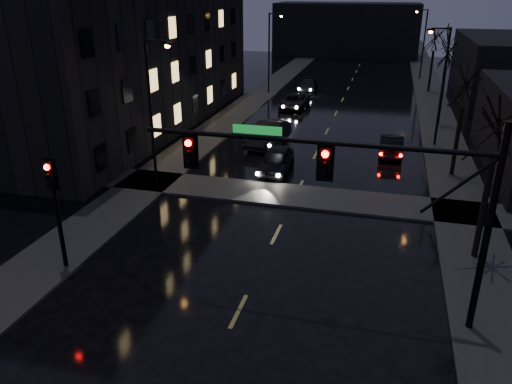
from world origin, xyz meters
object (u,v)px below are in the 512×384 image
Objects in this scene: oncoming_car_a at (276,161)px; oncoming_car_c at (294,102)px; oncoming_car_d at (308,86)px; oncoming_car_b at (268,134)px; lead_car at (391,145)px.

oncoming_car_a is 17.03m from oncoming_car_c.
oncoming_car_d is (-2.19, 25.18, -0.11)m from oncoming_car_a.
oncoming_car_b is 19.85m from oncoming_car_d.
oncoming_car_b reaches higher than oncoming_car_c.
lead_car is at bearing -69.11° from oncoming_car_d.
oncoming_car_b is (-1.76, 5.33, 0.09)m from oncoming_car_a.
oncoming_car_b is 11.57m from oncoming_car_c.
oncoming_car_d is 1.04× the size of lead_car.
lead_car is (8.40, -0.08, -0.14)m from oncoming_car_b.
oncoming_car_b reaches higher than oncoming_car_d.
oncoming_car_a is 25.27m from oncoming_car_d.
oncoming_car_a is at bearing 38.20° from lead_car.
oncoming_car_a is at bearing -79.96° from oncoming_car_c.
oncoming_car_c is (-2.10, 16.90, -0.09)m from oncoming_car_a.
oncoming_car_d is (-0.42, 19.85, -0.20)m from oncoming_car_b.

